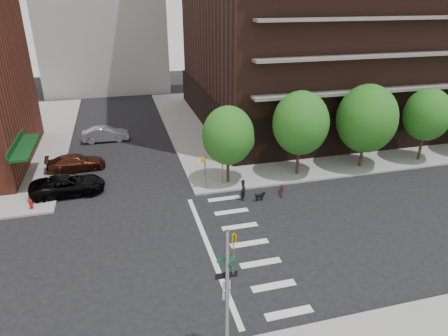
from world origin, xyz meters
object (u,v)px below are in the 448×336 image
at_px(traffic_signal, 228,304).
at_px(fire_hydrant, 31,204).
at_px(dog_walker, 243,190).
at_px(parked_car_black, 68,185).
at_px(scooter, 282,189).
at_px(parked_car_silver, 105,134).
at_px(parked_car_maroon, 76,163).

height_order(traffic_signal, fire_hydrant, traffic_signal).
bearing_deg(fire_hydrant, dog_walker, -8.88).
bearing_deg(parked_car_black, fire_hydrant, 128.82).
height_order(fire_hydrant, dog_walker, dog_walker).
distance_m(fire_hydrant, scooter, 18.10).
distance_m(scooter, dog_walker, 3.17).
distance_m(fire_hydrant, parked_car_silver, 14.44).
xyz_separation_m(parked_car_silver, dog_walker, (9.83, -15.86, 0.05)).
xyz_separation_m(traffic_signal, dog_walker, (4.80, 12.98, -1.89)).
bearing_deg(dog_walker, parked_car_maroon, 61.33).
relative_size(traffic_signal, parked_car_black, 1.11).
distance_m(parked_car_maroon, scooter, 17.72).
height_order(traffic_signal, scooter, traffic_signal).
bearing_deg(traffic_signal, dog_walker, 69.70).
xyz_separation_m(traffic_signal, parked_car_maroon, (-7.46, 21.89, -2.00)).
relative_size(parked_car_silver, scooter, 2.91).
xyz_separation_m(traffic_signal, fire_hydrant, (-10.03, 15.29, -2.15)).
bearing_deg(scooter, dog_walker, -153.54).
xyz_separation_m(traffic_signal, parked_car_silver, (-5.03, 28.84, -1.94)).
xyz_separation_m(parked_car_maroon, scooter, (15.40, -8.75, -0.28)).
height_order(traffic_signal, dog_walker, traffic_signal).
bearing_deg(parked_car_maroon, parked_car_black, 171.29).
relative_size(fire_hydrant, scooter, 0.46).
bearing_deg(scooter, parked_car_maroon, 173.93).
relative_size(parked_car_maroon, dog_walker, 2.97).
bearing_deg(parked_car_silver, scooter, -139.81).
distance_m(traffic_signal, dog_walker, 13.96).
distance_m(traffic_signal, parked_car_black, 19.06).
height_order(parked_car_silver, dog_walker, dog_walker).
relative_size(parked_car_black, parked_car_maroon, 1.12).
xyz_separation_m(fire_hydrant, scooter, (17.97, -2.16, -0.13)).
bearing_deg(parked_car_silver, parked_car_black, 167.45).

